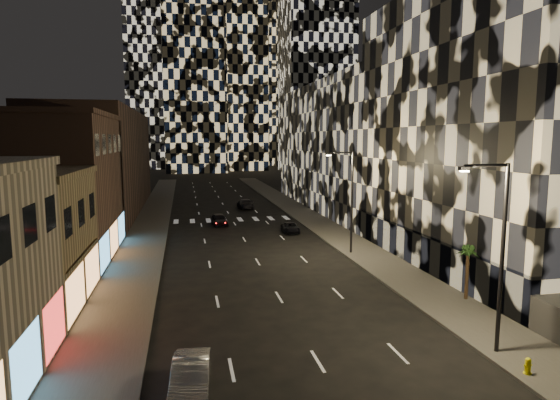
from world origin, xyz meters
name	(u,v)px	position (x,y,z in m)	size (l,w,h in m)	color
sidewalk_left	(151,222)	(-10.00, 50.00, 0.07)	(4.00, 120.00, 0.15)	#47443F
sidewalk_right	(308,216)	(10.00, 50.00, 0.07)	(4.00, 120.00, 0.15)	#47443F
curb_left	(169,221)	(-7.90, 50.00, 0.07)	(0.20, 120.00, 0.15)	#4C4C47
curb_right	(293,217)	(7.90, 50.00, 0.07)	(0.20, 120.00, 0.15)	#4C4C47
retail_brown	(50,189)	(-17.00, 33.50, 6.00)	(10.00, 15.00, 12.00)	brown
retail_filler_left	(102,162)	(-17.00, 60.00, 7.00)	(10.00, 40.00, 14.00)	brown
midrise_right	(513,129)	(20.00, 24.50, 11.00)	(16.00, 25.00, 22.00)	#232326
midrise_base	(420,250)	(12.30, 24.50, 1.50)	(0.60, 25.00, 3.00)	#383838
midrise_filler_right	(362,147)	(20.00, 57.00, 9.00)	(16.00, 40.00, 18.00)	#232326
tower_right_mid	(316,7)	(35.00, 135.00, 50.00)	(20.00, 20.00, 100.00)	black
tower_center_low	(193,14)	(-2.00, 140.00, 47.50)	(18.00, 18.00, 95.00)	black
streetlight_near	(498,245)	(8.35, 10.00, 5.35)	(2.55, 0.25, 9.00)	black
streetlight_far	(349,195)	(8.35, 30.00, 5.35)	(2.55, 0.25, 9.00)	black
car_silver_parked	(191,378)	(-5.80, 9.31, 0.70)	(1.49, 4.27, 1.41)	#A3A4A9
car_dark_midlane	(219,220)	(-1.89, 46.36, 0.70)	(1.65, 4.09, 1.39)	black
car_dark_oncoming	(245,204)	(2.86, 59.14, 0.72)	(2.01, 4.94, 1.43)	black
car_dark_rightlane	(290,228)	(5.44, 40.49, 0.53)	(1.77, 3.85, 1.07)	black
fire_hydrant	(528,366)	(8.50, 7.79, 0.49)	(0.35, 0.34, 0.72)	#FCF30E
palm_tree	(468,255)	(11.50, 16.93, 3.01)	(1.77, 1.74, 3.47)	#47331E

